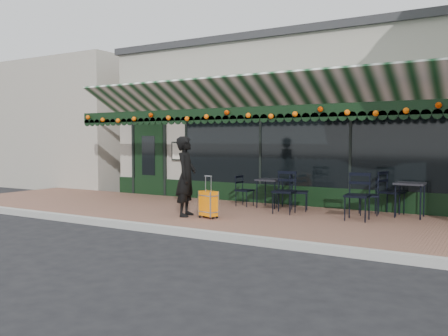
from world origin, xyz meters
The scene contains 16 objects.
ground centered at (0.00, 0.00, 0.00)m, with size 80.00×80.00×0.00m, color black.
sidewalk centered at (0.00, 2.00, 0.07)m, with size 18.00×4.00×0.15m, color brown.
curb centered at (0.00, -0.08, 0.07)m, with size 18.00×0.16×0.15m, color #9E9E99.
restaurant_building centered at (0.00, 7.84, 2.27)m, with size 12.00×9.60×4.50m.
neighbor_building_left centered at (-13.00, 8.00, 2.40)m, with size 12.00×8.00×4.80m, color #9B9488.
woman centered at (-1.42, 1.13, 1.03)m, with size 0.64×0.42×1.75m, color black.
suitcase centered at (-0.85, 1.14, 0.45)m, with size 0.44×0.33×0.91m.
cafe_table_a centered at (2.85, 3.45, 0.83)m, with size 0.61×0.61×0.76m.
cafe_table_b centered at (-0.40, 3.28, 0.79)m, with size 0.57×0.57×0.71m.
chair_a_left centered at (2.00, 3.31, 0.58)m, with size 0.43×0.43×0.85m, color black, non-canonical shape.
chair_a_right centered at (2.43, 3.65, 0.64)m, with size 0.49×0.49×0.98m, color black, non-canonical shape.
chair_a_front centered at (1.97, 2.47, 0.65)m, with size 0.50×0.50×1.01m, color black, non-canonical shape.
chair_b_left centered at (-0.12, 3.53, 0.55)m, with size 0.40×0.40×0.79m, color black, non-canonical shape.
chair_b_right centered at (0.44, 3.09, 0.59)m, with size 0.44×0.44×0.88m, color black, non-canonical shape.
chair_b_front centered at (0.29, 2.57, 0.64)m, with size 0.49×0.49×0.98m, color black, non-canonical shape.
chair_solo centered at (-1.05, 3.18, 0.54)m, with size 0.39×0.39×0.78m, color black, non-canonical shape.
Camera 1 is at (4.55, -7.37, 1.82)m, focal length 38.00 mm.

